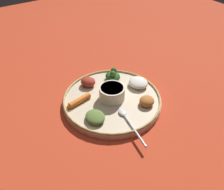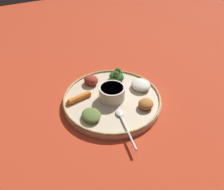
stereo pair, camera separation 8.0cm
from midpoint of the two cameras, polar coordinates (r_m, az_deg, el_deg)
name	(u,v)px [view 1 (the left image)]	position (r m, az deg, el deg)	size (l,w,h in m)	color
ground_plane	(112,102)	(0.82, -2.78, -1.94)	(2.40, 2.40, 0.00)	#B7381E
platter	(112,100)	(0.82, -2.80, -1.44)	(0.34, 0.34, 0.02)	#C6B293
platter_rim	(112,98)	(0.81, -2.83, -0.77)	(0.34, 0.34, 0.01)	tan
center_bowl	(112,93)	(0.79, -2.88, 0.48)	(0.09, 0.09, 0.05)	beige
spoon	(128,120)	(0.73, 0.75, -6.36)	(0.04, 0.17, 0.01)	silver
greens_pile	(113,75)	(0.89, -2.37, 4.74)	(0.07, 0.07, 0.05)	#23511E
carrot_near_spoon	(78,101)	(0.80, -11.09, -1.60)	(0.10, 0.04, 0.02)	orange
mound_rice_white	(138,83)	(0.86, 3.75, 2.93)	(0.07, 0.07, 0.03)	silver
mound_chickpea	(147,101)	(0.78, 5.61, -1.58)	(0.05, 0.05, 0.03)	#B2662D
mound_collards	(95,117)	(0.73, -7.27, -5.46)	(0.07, 0.06, 0.02)	#567033
mound_beet	(88,82)	(0.87, -8.49, 3.08)	(0.05, 0.05, 0.03)	maroon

